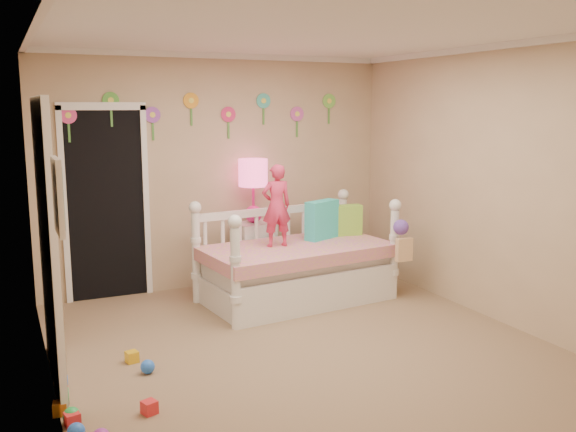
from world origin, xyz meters
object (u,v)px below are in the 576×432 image
daybed (296,251)px  table_lamp (253,181)px  nightstand (254,254)px  child (276,206)px

daybed → table_lamp: 1.00m
daybed → nightstand: 0.76m
child → nightstand: child is taller
daybed → nightstand: daybed is taller
daybed → child: size_ratio=2.32×
child → nightstand: (0.02, 0.69, -0.66)m
nightstand → table_lamp: (0.00, 0.00, 0.84)m
daybed → child: 0.53m
nightstand → table_lamp: size_ratio=1.01×
table_lamp → nightstand: bearing=180.0°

